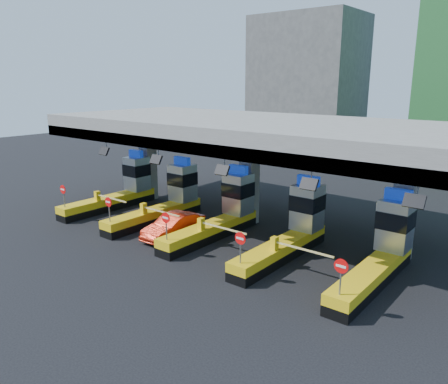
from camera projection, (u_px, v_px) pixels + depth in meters
The scene contains 9 objects.
ground at pixel (221, 234), 27.40m from camera, with size 120.00×120.00×0.00m, color black.
toll_canopy at pixel (249, 133), 28.04m from camera, with size 28.00×12.09×7.00m.
toll_lane_far_left at pixel (122, 188), 33.36m from camera, with size 4.43×8.00×4.16m.
toll_lane_left at pixel (168, 199), 30.31m from camera, with size 4.43×8.00×4.16m.
toll_lane_center at pixel (223, 212), 27.26m from camera, with size 4.43×8.00×4.16m.
toll_lane_right at pixel (293, 229), 24.21m from camera, with size 4.43×8.00×4.16m.
toll_lane_far_right at pixel (383, 250), 21.16m from camera, with size 4.43×8.00×4.16m.
bg_building_concrete at pixel (307, 84), 60.82m from camera, with size 14.00×10.00×18.00m, color #4C4C49.
red_car at pixel (174, 226), 26.76m from camera, with size 1.53×4.38×1.44m, color #A71E0C.
Camera 1 is at (16.46, -19.98, 9.36)m, focal length 35.00 mm.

